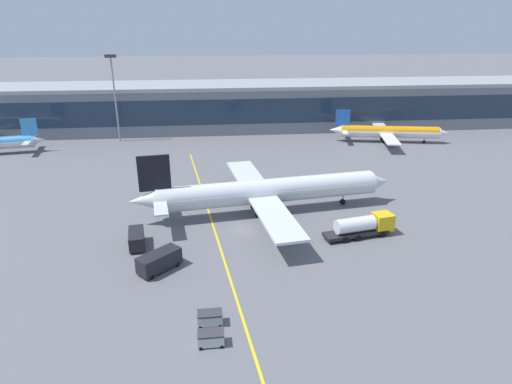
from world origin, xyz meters
TOP-DOWN VIEW (x-y plane):
  - ground_plane at (0.00, 0.00)m, footprint 700.00×700.00m
  - apron_lead_in_line at (-4.81, 2.00)m, footprint 10.27×79.41m
  - terminal_building at (9.77, 68.21)m, footprint 197.34×19.09m
  - main_airliner at (4.38, 5.91)m, footprint 44.66×35.70m
  - fuel_tanker at (17.63, -4.36)m, footprint 11.08×4.57m
  - lavatory_truck at (-11.68, -10.93)m, footprint 5.81×5.64m
  - crew_van at (-15.65, -4.31)m, footprint 2.82×5.26m
  - baggage_cart_0 at (-5.22, -25.86)m, footprint 2.69×1.68m
  - baggage_cart_1 at (-5.31, -22.66)m, footprint 2.69×1.68m
  - commuter_jet_near at (41.92, 47.81)m, footprint 30.92×24.64m
  - apron_light_mast_0 at (-29.02, 56.25)m, footprint 2.80×0.50m

SIDE VIEW (x-z plane):
  - ground_plane at x=0.00m, z-range 0.00..0.00m
  - apron_lead_in_line at x=-4.81m, z-range 0.00..0.01m
  - baggage_cart_0 at x=-5.22m, z-range 0.04..1.52m
  - baggage_cart_1 at x=-5.31m, z-range 0.04..1.52m
  - crew_van at x=-15.65m, z-range 0.16..2.46m
  - lavatory_truck at x=-11.68m, z-range 0.17..2.67m
  - fuel_tanker at x=17.63m, z-range 0.12..3.37m
  - commuter_jet_near at x=41.92m, z-range -1.38..7.06m
  - main_airliner at x=4.38m, z-range -1.81..9.48m
  - terminal_building at x=9.77m, z-range 0.02..13.18m
  - apron_light_mast_0 at x=-29.02m, z-range 1.96..24.20m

